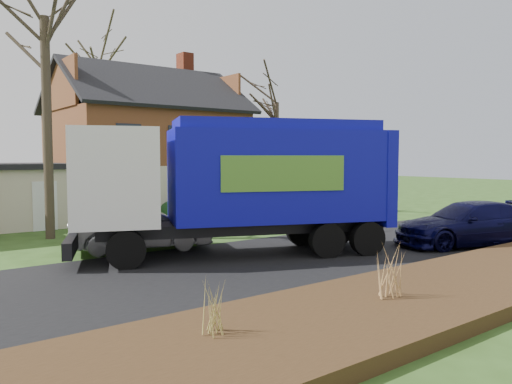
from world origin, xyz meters
TOP-DOWN VIEW (x-y plane):
  - ground at (0.00, 0.00)m, footprint 120.00×120.00m
  - road at (0.00, 0.00)m, footprint 80.00×7.00m
  - mulch_verge at (0.00, -5.30)m, footprint 80.00×3.50m
  - main_house at (1.49, 13.91)m, footprint 12.95×8.95m
  - garbage_truck at (-0.57, 1.28)m, footprint 10.27×6.22m
  - silver_sedan at (-2.86, 4.01)m, footprint 4.86×2.91m
  - navy_wagon at (6.77, -2.12)m, footprint 5.78×4.04m
  - tree_front_east at (8.59, 10.79)m, footprint 3.22×3.22m
  - tree_back at (2.27, 21.63)m, footprint 4.02×4.02m
  - grass_clump_west at (-5.59, -4.87)m, footprint 0.31×0.26m
  - grass_clump_mid at (-1.64, -5.26)m, footprint 0.39×0.32m

SIDE VIEW (x-z plane):
  - ground at x=0.00m, z-range 0.00..0.00m
  - road at x=0.00m, z-range 0.00..0.02m
  - mulch_verge at x=0.00m, z-range 0.00..0.30m
  - grass_clump_west at x=-5.59m, z-range 0.30..1.13m
  - silver_sedan at x=-2.86m, z-range 0.00..1.51m
  - navy_wagon at x=6.77m, z-range 0.00..1.55m
  - grass_clump_mid at x=-1.64m, z-range 0.30..1.38m
  - garbage_truck at x=-0.57m, z-range 0.33..4.61m
  - main_house at x=1.49m, z-range -0.60..8.66m
  - tree_front_east at x=8.59m, z-range 2.80..11.75m
  - tree_back at x=2.27m, z-range 4.25..16.99m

